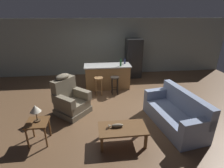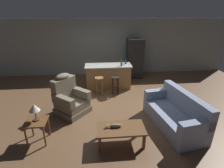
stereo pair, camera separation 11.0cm
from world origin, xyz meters
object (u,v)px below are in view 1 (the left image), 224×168
at_px(bar_stool_right, 115,82).
at_px(kitchen_island, 108,76).
at_px(recliner_near_lamp, 70,100).
at_px(couch, 176,114).
at_px(end_table, 38,125).
at_px(coffee_table, 122,130).
at_px(refrigerator, 133,58).
at_px(fish_figurine, 116,126).
at_px(table_lamp, 35,109).
at_px(bottle_tall_green, 125,61).
at_px(bottle_short_amber, 121,63).
at_px(bar_stool_left, 99,83).

bearing_deg(bar_stool_right, kitchen_island, 108.49).
xyz_separation_m(recliner_near_lamp, bar_stool_right, (1.49, 1.13, 0.05)).
bearing_deg(couch, end_table, -4.64).
xyz_separation_m(coffee_table, refrigerator, (1.25, 4.47, 0.52)).
xyz_separation_m(end_table, refrigerator, (3.18, 4.22, 0.42)).
bearing_deg(fish_figurine, bar_stool_right, 83.21).
bearing_deg(couch, fish_figurine, 7.29).
xyz_separation_m(fish_figurine, recliner_near_lamp, (-1.18, 1.48, -0.04)).
relative_size(couch, table_lamp, 4.91).
bearing_deg(fish_figurine, bottle_tall_green, 76.55).
bearing_deg(refrigerator, bottle_tall_green, -119.11).
bearing_deg(table_lamp, recliner_near_lamp, 64.66).
relative_size(table_lamp, bottle_short_amber, 1.32).
relative_size(recliner_near_lamp, table_lamp, 2.93).
relative_size(couch, bar_stool_right, 2.96).
bearing_deg(fish_figurine, table_lamp, 172.21).
bearing_deg(bottle_tall_green, couch, -72.85).
bearing_deg(recliner_near_lamp, kitchen_island, 94.49).
height_order(fish_figurine, bottle_tall_green, bottle_tall_green).
xyz_separation_m(table_lamp, bar_stool_left, (1.49, 2.36, -0.40)).
distance_m(kitchen_island, refrigerator, 1.82).
distance_m(couch, bar_stool_right, 2.51).
bearing_deg(refrigerator, end_table, -126.95).
distance_m(couch, recliner_near_lamp, 3.03).
bearing_deg(kitchen_island, recliner_near_lamp, -126.14).
xyz_separation_m(fish_figurine, bar_stool_left, (-0.28, 2.60, 0.01)).
bearing_deg(refrigerator, recliner_near_lamp, -131.15).
height_order(end_table, table_lamp, table_lamp).
bearing_deg(end_table, kitchen_island, 58.19).
distance_m(recliner_near_lamp, bar_stool_left, 1.45).
distance_m(recliner_near_lamp, refrigerator, 3.96).
distance_m(fish_figurine, bottle_short_amber, 3.16).
distance_m(couch, bottle_tall_green, 3.07).
bearing_deg(end_table, bar_stool_left, 57.97).
distance_m(bottle_tall_green, bottle_short_amber, 0.39).
bearing_deg(end_table, fish_figurine, -6.83).
bearing_deg(end_table, coffee_table, -7.23).
relative_size(end_table, bar_stool_left, 0.82).
xyz_separation_m(recliner_near_lamp, bar_stool_left, (0.91, 1.13, 0.05)).
xyz_separation_m(kitchen_island, refrigerator, (1.30, 1.20, 0.40)).
xyz_separation_m(kitchen_island, bar_stool_left, (-0.38, -0.63, -0.01)).
relative_size(coffee_table, couch, 0.55).
distance_m(kitchen_island, bar_stool_right, 0.66).
xyz_separation_m(recliner_near_lamp, end_table, (-0.59, -1.26, 0.04)).
bearing_deg(recliner_near_lamp, couch, 22.02).
relative_size(kitchen_island, refrigerator, 1.02).
xyz_separation_m(refrigerator, bottle_short_amber, (-0.81, -1.39, 0.19)).
xyz_separation_m(couch, kitchen_island, (-1.59, 2.72, 0.14)).
xyz_separation_m(table_lamp, kitchen_island, (1.87, 2.99, -0.39)).
bearing_deg(fish_figurine, coffee_table, -11.90).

